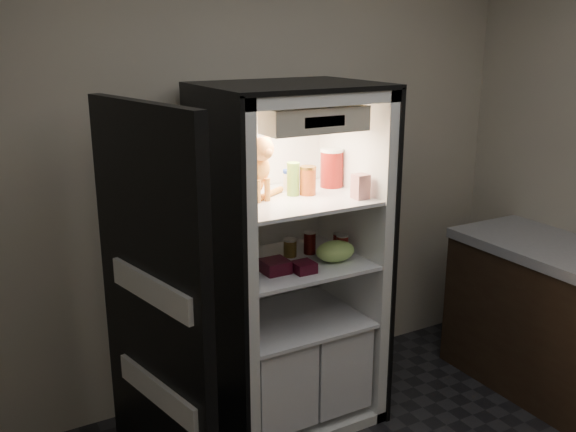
% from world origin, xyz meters
% --- Properties ---
extents(room_shell, '(3.60, 3.60, 3.60)m').
position_xyz_m(room_shell, '(0.00, 0.00, 1.62)').
color(room_shell, white).
rests_on(room_shell, floor).
extents(refrigerator, '(0.90, 0.72, 1.88)m').
position_xyz_m(refrigerator, '(0.00, 1.38, 0.79)').
color(refrigerator, white).
rests_on(refrigerator, floor).
extents(fridge_door, '(0.23, 0.86, 1.85)m').
position_xyz_m(fridge_door, '(-0.84, 1.11, 0.91)').
color(fridge_door, black).
rests_on(fridge_door, floor).
extents(tabby_cat, '(0.31, 0.35, 0.36)m').
position_xyz_m(tabby_cat, '(-0.19, 1.42, 1.42)').
color(tabby_cat, '#C45F19').
rests_on(tabby_cat, refrigerator).
extents(parmesan_shaker, '(0.07, 0.07, 0.18)m').
position_xyz_m(parmesan_shaker, '(0.03, 1.36, 1.38)').
color(parmesan_shaker, '#238125').
rests_on(parmesan_shaker, refrigerator).
extents(mayo_tub, '(0.08, 0.08, 0.11)m').
position_xyz_m(mayo_tub, '(0.07, 1.46, 1.35)').
color(mayo_tub, white).
rests_on(mayo_tub, refrigerator).
extents(salsa_jar, '(0.09, 0.09, 0.15)m').
position_xyz_m(salsa_jar, '(0.10, 1.33, 1.37)').
color(salsa_jar, maroon).
rests_on(salsa_jar, refrigerator).
extents(pepper_jar, '(0.13, 0.13, 0.21)m').
position_xyz_m(pepper_jar, '(0.31, 1.42, 1.40)').
color(pepper_jar, maroon).
rests_on(pepper_jar, refrigerator).
extents(cream_carton, '(0.07, 0.07, 0.13)m').
position_xyz_m(cream_carton, '(0.30, 1.13, 1.35)').
color(cream_carton, beige).
rests_on(cream_carton, refrigerator).
extents(soda_can_a, '(0.07, 0.07, 0.12)m').
position_xyz_m(soda_can_a, '(0.14, 1.38, 1.00)').
color(soda_can_a, black).
rests_on(soda_can_a, refrigerator).
extents(soda_can_b, '(0.06, 0.06, 0.12)m').
position_xyz_m(soda_can_b, '(0.28, 1.30, 1.00)').
color(soda_can_b, black).
rests_on(soda_can_b, refrigerator).
extents(soda_can_c, '(0.07, 0.07, 0.12)m').
position_xyz_m(soda_can_c, '(0.27, 1.24, 1.00)').
color(soda_can_c, black).
rests_on(soda_can_c, refrigerator).
extents(condiment_jar, '(0.07, 0.07, 0.10)m').
position_xyz_m(condiment_jar, '(0.03, 1.39, 0.99)').
color(condiment_jar, brown).
rests_on(condiment_jar, refrigerator).
extents(grape_bag, '(0.22, 0.16, 0.11)m').
position_xyz_m(grape_bag, '(0.20, 1.21, 1.00)').
color(grape_bag, '#99D161').
rests_on(grape_bag, refrigerator).
extents(berry_box_left, '(0.13, 0.13, 0.07)m').
position_xyz_m(berry_box_left, '(-0.16, 1.22, 0.97)').
color(berry_box_left, '#490C1F').
rests_on(berry_box_left, refrigerator).
extents(berry_box_right, '(0.11, 0.11, 0.05)m').
position_xyz_m(berry_box_right, '(-0.03, 1.15, 0.97)').
color(berry_box_right, '#490C1F').
rests_on(berry_box_right, refrigerator).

